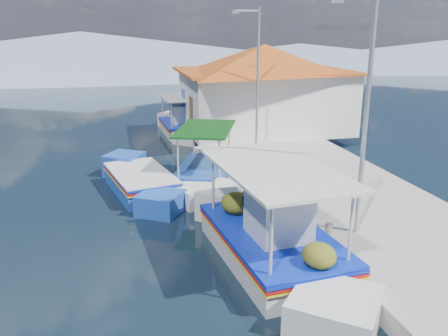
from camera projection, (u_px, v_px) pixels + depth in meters
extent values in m
plane|color=black|center=(200.00, 313.00, 9.72)|extent=(160.00, 160.00, 0.00)
cube|color=#A2A098|center=(333.00, 188.00, 16.54)|extent=(5.00, 44.00, 0.50)
cylinder|color=#A5A8AD|center=(329.00, 229.00, 12.23)|extent=(0.20, 0.20, 0.30)
cylinder|color=#A5A8AD|center=(259.00, 166.00, 17.82)|extent=(0.20, 0.20, 0.30)
cylinder|color=#A5A8AD|center=(223.00, 133.00, 23.41)|extent=(0.20, 0.20, 0.30)
cube|color=silver|center=(272.00, 251.00, 11.91)|extent=(2.78, 4.83, 1.01)
cube|color=silver|center=(249.00, 204.00, 14.78)|extent=(2.38, 2.38, 1.12)
cube|color=silver|center=(307.00, 321.00, 9.09)|extent=(2.31, 2.31, 0.96)
cube|color=#0D27AF|center=(272.00, 234.00, 11.77)|extent=(2.86, 4.97, 0.06)
cube|color=red|center=(272.00, 238.00, 11.80)|extent=(2.86, 4.97, 0.05)
cube|color=yellow|center=(272.00, 240.00, 11.82)|extent=(2.86, 4.97, 0.04)
cube|color=#0D27AF|center=(272.00, 232.00, 11.75)|extent=(2.88, 4.93, 0.05)
cube|color=brown|center=(272.00, 233.00, 11.76)|extent=(2.58, 4.72, 0.05)
cube|color=silver|center=(276.00, 216.00, 11.29)|extent=(1.42, 1.50, 1.17)
cube|color=silver|center=(277.00, 192.00, 11.11)|extent=(1.54, 1.62, 0.06)
cylinder|color=beige|center=(225.00, 179.00, 13.23)|extent=(0.07, 0.07, 1.71)
cylinder|color=beige|center=(289.00, 176.00, 13.48)|extent=(0.07, 0.07, 1.71)
cylinder|color=beige|center=(251.00, 237.00, 9.55)|extent=(0.07, 0.07, 1.71)
cylinder|color=beige|center=(339.00, 232.00, 9.79)|extent=(0.07, 0.07, 1.71)
cube|color=silver|center=(274.00, 168.00, 11.27)|extent=(2.89, 4.84, 0.07)
ellipsoid|color=#3C4412|center=(245.00, 201.00, 13.03)|extent=(0.81, 0.89, 0.61)
ellipsoid|color=#3C4412|center=(267.00, 195.00, 13.65)|extent=(0.68, 0.75, 0.51)
ellipsoid|color=#3C4412|center=(304.00, 258.00, 9.89)|extent=(0.72, 0.80, 0.54)
sphere|color=#FF4808|center=(307.00, 192.00, 12.27)|extent=(0.43, 0.43, 0.43)
cube|color=silver|center=(206.00, 177.00, 17.89)|extent=(2.91, 3.82, 0.87)
cube|color=silver|center=(177.00, 161.00, 19.67)|extent=(1.74, 1.74, 0.96)
cube|color=silver|center=(240.00, 194.00, 16.14)|extent=(1.69, 1.69, 0.82)
cube|color=#0D27AF|center=(206.00, 167.00, 17.77)|extent=(2.99, 3.93, 0.05)
cube|color=red|center=(206.00, 169.00, 17.79)|extent=(2.99, 3.93, 0.05)
cube|color=yellow|center=(206.00, 171.00, 17.81)|extent=(2.99, 3.93, 0.04)
cube|color=#1D4BAF|center=(206.00, 166.00, 17.76)|extent=(3.00, 3.91, 0.05)
cube|color=brown|center=(206.00, 166.00, 17.76)|extent=(2.75, 3.70, 0.05)
cylinder|color=beige|center=(170.00, 143.00, 18.29)|extent=(0.06, 0.06, 1.46)
cylinder|color=beige|center=(202.00, 138.00, 19.07)|extent=(0.06, 0.06, 1.46)
cylinder|color=beige|center=(209.00, 159.00, 16.03)|extent=(0.06, 0.06, 1.46)
cylinder|color=beige|center=(244.00, 153.00, 16.81)|extent=(0.06, 0.06, 1.46)
cube|color=#0C3F10|center=(205.00, 129.00, 17.34)|extent=(2.99, 3.85, 0.06)
cube|color=#1D4BAF|center=(141.00, 186.00, 16.83)|extent=(2.51, 3.74, 0.96)
cube|color=#1D4BAF|center=(150.00, 165.00, 18.99)|extent=(1.80, 1.80, 1.06)
cube|color=#1D4BAF|center=(130.00, 209.00, 14.70)|extent=(1.75, 1.75, 0.91)
cube|color=#0D27AF|center=(140.00, 174.00, 16.70)|extent=(2.58, 3.86, 0.06)
cube|color=red|center=(140.00, 177.00, 16.73)|extent=(2.58, 3.86, 0.05)
cube|color=yellow|center=(141.00, 178.00, 16.75)|extent=(2.58, 3.86, 0.04)
cube|color=silver|center=(140.00, 173.00, 16.68)|extent=(2.59, 3.83, 0.05)
cube|color=brown|center=(140.00, 173.00, 16.69)|extent=(2.35, 3.64, 0.05)
cube|color=silver|center=(181.00, 130.00, 26.11)|extent=(2.04, 3.67, 0.84)
cube|color=silver|center=(177.00, 120.00, 28.32)|extent=(1.90, 1.90, 0.93)
cube|color=silver|center=(185.00, 139.00, 23.93)|extent=(1.84, 1.84, 0.80)
cube|color=#0D27AF|center=(181.00, 123.00, 26.00)|extent=(2.10, 3.78, 0.05)
cube|color=red|center=(181.00, 125.00, 26.02)|extent=(2.10, 3.78, 0.04)
cube|color=yellow|center=(181.00, 126.00, 26.04)|extent=(2.10, 3.78, 0.04)
cube|color=#0D27AF|center=(181.00, 122.00, 25.98)|extent=(2.12, 3.74, 0.04)
cube|color=brown|center=(181.00, 123.00, 25.99)|extent=(1.89, 3.59, 0.04)
cube|color=silver|center=(181.00, 115.00, 25.59)|extent=(1.08, 1.20, 0.98)
cube|color=silver|center=(181.00, 106.00, 25.45)|extent=(1.18, 1.30, 0.05)
cylinder|color=beige|center=(165.00, 106.00, 27.07)|extent=(0.06, 0.06, 1.42)
cylinder|color=beige|center=(191.00, 105.00, 27.33)|extent=(0.06, 0.06, 1.42)
cylinder|color=beige|center=(169.00, 115.00, 24.24)|extent=(0.06, 0.06, 1.42)
cylinder|color=beige|center=(197.00, 114.00, 24.50)|extent=(0.06, 0.06, 1.42)
cube|color=silver|center=(180.00, 97.00, 25.58)|extent=(2.13, 3.67, 0.06)
cube|color=white|center=(263.00, 101.00, 24.49)|extent=(8.00, 6.00, 3.00)
cube|color=#A34816|center=(264.00, 71.00, 24.04)|extent=(8.64, 6.48, 0.10)
pyramid|color=#A34816|center=(265.00, 58.00, 23.85)|extent=(10.49, 10.49, 1.40)
cube|color=brown|center=(192.00, 117.00, 22.82)|extent=(0.06, 1.00, 2.00)
cube|color=#0D27AF|center=(184.00, 98.00, 24.97)|extent=(0.06, 1.20, 0.90)
cylinder|color=#A5A8AD|center=(366.00, 120.00, 11.59)|extent=(0.12, 0.12, 6.00)
cube|color=#A5A8AD|center=(337.00, 0.00, 10.56)|extent=(0.30, 0.14, 0.14)
cylinder|color=#A5A8AD|center=(258.00, 81.00, 19.97)|extent=(0.12, 0.12, 6.00)
cylinder|color=#A5A8AD|center=(247.00, 11.00, 19.04)|extent=(1.00, 0.08, 0.08)
cube|color=#A5A8AD|center=(235.00, 12.00, 18.94)|extent=(0.30, 0.14, 0.14)
cone|color=gray|center=(82.00, 54.00, 60.07)|extent=(96.00, 96.00, 5.50)
cone|color=gray|center=(300.00, 57.00, 66.95)|extent=(76.80, 76.80, 3.80)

